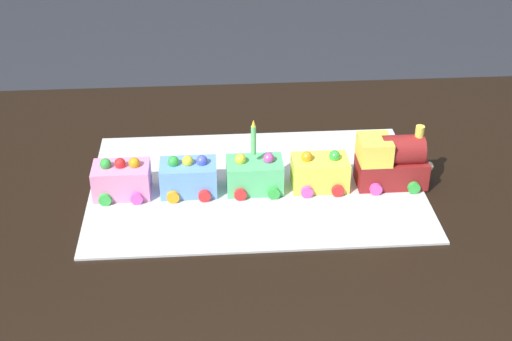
{
  "coord_description": "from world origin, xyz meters",
  "views": [
    {
      "loc": [
        0.11,
        1.08,
        1.44
      ],
      "look_at": [
        0.03,
        -0.04,
        0.77
      ],
      "focal_mm": 50.6,
      "sensor_mm": 36.0,
      "label": 1
    }
  ],
  "objects_px": {
    "cake_locomotive": "(391,161)",
    "cake_car_caboose_lemon": "(320,172)",
    "dining_table": "(272,246)",
    "birthday_candle": "(254,138)",
    "cake_car_hopper_sky_blue": "(189,177)",
    "cake_car_gondola_bubblegum": "(122,179)",
    "cake_car_flatbed_mint_green": "(255,175)"
  },
  "relations": [
    {
      "from": "cake_locomotive",
      "to": "cake_car_caboose_lemon",
      "type": "height_order",
      "value": "cake_locomotive"
    },
    {
      "from": "dining_table",
      "to": "cake_car_caboose_lemon",
      "type": "distance_m",
      "value": 0.17
    },
    {
      "from": "dining_table",
      "to": "birthday_candle",
      "type": "xyz_separation_m",
      "value": [
        0.03,
        -0.03,
        0.22
      ]
    },
    {
      "from": "cake_car_hopper_sky_blue",
      "to": "cake_car_gondola_bubblegum",
      "type": "distance_m",
      "value": 0.12
    },
    {
      "from": "cake_car_flatbed_mint_green",
      "to": "cake_car_gondola_bubblegum",
      "type": "distance_m",
      "value": 0.24
    },
    {
      "from": "dining_table",
      "to": "cake_locomotive",
      "type": "height_order",
      "value": "cake_locomotive"
    },
    {
      "from": "cake_car_flatbed_mint_green",
      "to": "cake_car_hopper_sky_blue",
      "type": "height_order",
      "value": "same"
    },
    {
      "from": "dining_table",
      "to": "cake_car_caboose_lemon",
      "type": "xyz_separation_m",
      "value": [
        -0.09,
        -0.03,
        0.14
      ]
    },
    {
      "from": "dining_table",
      "to": "cake_locomotive",
      "type": "relative_size",
      "value": 10.0
    },
    {
      "from": "cake_car_flatbed_mint_green",
      "to": "cake_car_caboose_lemon",
      "type": "bearing_deg",
      "value": 180.0
    },
    {
      "from": "cake_car_flatbed_mint_green",
      "to": "dining_table",
      "type": "bearing_deg",
      "value": 139.93
    },
    {
      "from": "cake_locomotive",
      "to": "birthday_candle",
      "type": "xyz_separation_m",
      "value": [
        0.25,
        0.0,
        0.06
      ]
    },
    {
      "from": "cake_car_caboose_lemon",
      "to": "cake_car_gondola_bubblegum",
      "type": "height_order",
      "value": "same"
    },
    {
      "from": "birthday_candle",
      "to": "cake_car_hopper_sky_blue",
      "type": "bearing_deg",
      "value": -0.0
    },
    {
      "from": "cake_car_caboose_lemon",
      "to": "cake_car_flatbed_mint_green",
      "type": "relative_size",
      "value": 1.0
    },
    {
      "from": "dining_table",
      "to": "cake_car_caboose_lemon",
      "type": "height_order",
      "value": "cake_car_caboose_lemon"
    },
    {
      "from": "cake_car_flatbed_mint_green",
      "to": "cake_locomotive",
      "type": "bearing_deg",
      "value": 180.0
    },
    {
      "from": "cake_car_caboose_lemon",
      "to": "birthday_candle",
      "type": "relative_size",
      "value": 1.5
    },
    {
      "from": "cake_locomotive",
      "to": "cake_car_caboose_lemon",
      "type": "distance_m",
      "value": 0.13
    },
    {
      "from": "cake_car_hopper_sky_blue",
      "to": "birthday_candle",
      "type": "height_order",
      "value": "birthday_candle"
    },
    {
      "from": "cake_car_caboose_lemon",
      "to": "cake_car_hopper_sky_blue",
      "type": "bearing_deg",
      "value": -0.0
    },
    {
      "from": "cake_locomotive",
      "to": "cake_car_hopper_sky_blue",
      "type": "xyz_separation_m",
      "value": [
        0.36,
        -0.0,
        -0.02
      ]
    },
    {
      "from": "cake_car_caboose_lemon",
      "to": "cake_car_hopper_sky_blue",
      "type": "relative_size",
      "value": 1.0
    },
    {
      "from": "cake_car_gondola_bubblegum",
      "to": "birthday_candle",
      "type": "height_order",
      "value": "birthday_candle"
    },
    {
      "from": "cake_car_flatbed_mint_green",
      "to": "birthday_candle",
      "type": "xyz_separation_m",
      "value": [
        0.0,
        0.0,
        0.08
      ]
    },
    {
      "from": "cake_car_hopper_sky_blue",
      "to": "cake_locomotive",
      "type": "bearing_deg",
      "value": 180.0
    },
    {
      "from": "cake_locomotive",
      "to": "birthday_candle",
      "type": "height_order",
      "value": "birthday_candle"
    },
    {
      "from": "cake_locomotive",
      "to": "cake_car_hopper_sky_blue",
      "type": "height_order",
      "value": "cake_locomotive"
    },
    {
      "from": "dining_table",
      "to": "cake_car_flatbed_mint_green",
      "type": "distance_m",
      "value": 0.15
    },
    {
      "from": "cake_car_caboose_lemon",
      "to": "birthday_candle",
      "type": "bearing_deg",
      "value": 0.0
    },
    {
      "from": "cake_car_flatbed_mint_green",
      "to": "cake_car_hopper_sky_blue",
      "type": "bearing_deg",
      "value": -0.0
    },
    {
      "from": "cake_locomotive",
      "to": "cake_car_flatbed_mint_green",
      "type": "distance_m",
      "value": 0.25
    }
  ]
}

